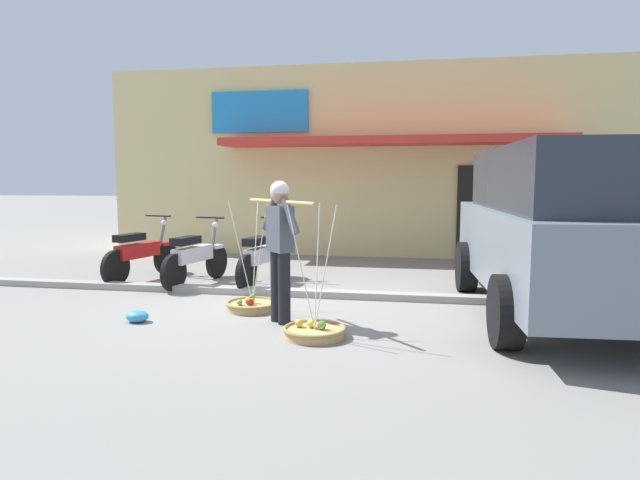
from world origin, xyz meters
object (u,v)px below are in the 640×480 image
object	(u,v)px
motorcycle_third_in_row	(263,258)
parked_truck	(564,227)
fruit_basket_right_side	(252,305)
plastic_litter_bag	(137,316)
fruit_vendor	(280,242)
fruit_basket_left_side	(314,331)
motorcycle_nearest_shop	(140,253)
motorcycle_second_in_row	(195,257)

from	to	relation	value
motorcycle_third_in_row	parked_truck	bearing A→B (deg)	-17.39
fruit_basket_right_side	plastic_litter_bag	xyz separation A→B (m)	(-1.18, -0.84, -0.00)
fruit_vendor	fruit_basket_left_side	distance (m)	1.17
fruit_basket_right_side	plastic_litter_bag	bearing A→B (deg)	-144.62
parked_truck	motorcycle_nearest_shop	bearing A→B (deg)	167.48
motorcycle_third_in_row	motorcycle_nearest_shop	bearing A→B (deg)	177.26
plastic_litter_bag	fruit_vendor	bearing A→B (deg)	9.97
fruit_vendor	fruit_basket_right_side	size ratio (longest dim) A/B	1.17
fruit_vendor	motorcycle_nearest_shop	distance (m)	3.88
fruit_vendor	fruit_basket_left_side	xyz separation A→B (m)	(0.52, -0.54, -0.90)
fruit_basket_left_side	motorcycle_third_in_row	bearing A→B (deg)	116.53
motorcycle_nearest_shop	parked_truck	world-z (taller)	parked_truck
fruit_basket_left_side	parked_truck	distance (m)	3.36
motorcycle_second_in_row	motorcycle_third_in_row	size ratio (longest dim) A/B	1.00
fruit_basket_left_side	motorcycle_third_in_row	world-z (taller)	fruit_basket_left_side
fruit_basket_right_side	motorcycle_second_in_row	xyz separation A→B (m)	(-1.44, 1.53, 0.38)
motorcycle_second_in_row	parked_truck	xyz separation A→B (m)	(5.33, -1.17, 0.68)
fruit_vendor	motorcycle_second_in_row	distance (m)	2.90
fruit_basket_right_side	motorcycle_nearest_shop	distance (m)	3.13
motorcycle_nearest_shop	motorcycle_second_in_row	bearing A→B (deg)	-13.16
fruit_vendor	motorcycle_second_in_row	bearing A→B (deg)	133.57
motorcycle_third_in_row	plastic_litter_bag	world-z (taller)	motorcycle_third_in_row
plastic_litter_bag	fruit_basket_right_side	bearing A→B (deg)	35.38
fruit_basket_right_side	motorcycle_nearest_shop	bearing A→B (deg)	144.96
motorcycle_second_in_row	plastic_litter_bag	size ratio (longest dim) A/B	6.44
fruit_vendor	motorcycle_third_in_row	size ratio (longest dim) A/B	0.94
fruit_basket_right_side	motorcycle_nearest_shop	world-z (taller)	fruit_basket_right_side
fruit_basket_right_side	motorcycle_third_in_row	distance (m)	1.75
fruit_basket_right_side	parked_truck	world-z (taller)	parked_truck
motorcycle_second_in_row	motorcycle_nearest_shop	bearing A→B (deg)	166.84
fruit_basket_left_side	parked_truck	size ratio (longest dim) A/B	0.30
fruit_basket_left_side	fruit_basket_right_side	xyz separation A→B (m)	(-1.04, 1.08, 0.00)
fruit_basket_left_side	motorcycle_second_in_row	distance (m)	3.62
motorcycle_nearest_shop	plastic_litter_bag	distance (m)	2.98
fruit_basket_right_side	motorcycle_third_in_row	size ratio (longest dim) A/B	0.80
fruit_basket_left_side	parked_truck	bearing A→B (deg)	26.70
fruit_basket_left_side	parked_truck	xyz separation A→B (m)	(2.85, 1.43, 1.06)
fruit_vendor	plastic_litter_bag	bearing A→B (deg)	-170.03
parked_truck	fruit_basket_left_side	bearing A→B (deg)	-153.30
motorcycle_second_in_row	motorcycle_third_in_row	xyz separation A→B (m)	(1.11, 0.15, 0.00)
parked_truck	plastic_litter_bag	size ratio (longest dim) A/B	17.50
parked_truck	motorcycle_second_in_row	bearing A→B (deg)	167.61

